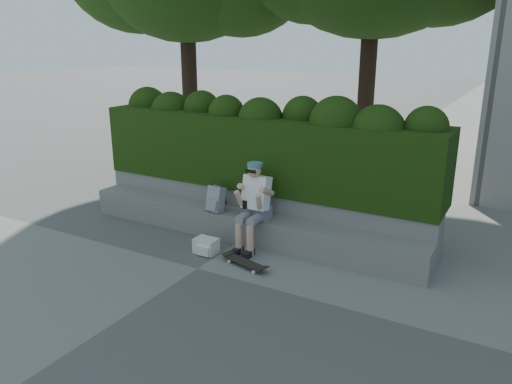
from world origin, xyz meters
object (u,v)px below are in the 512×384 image
Objects in this scene: person at (254,202)px; backpack_plaid at (216,199)px; skateboard at (245,262)px; backpack_ground at (206,246)px.

person reaches higher than backpack_plaid.
skateboard is (0.22, -0.67, -0.69)m from person.
backpack_ground is at bearing -175.36° from skateboard.
skateboard is 1.77× the size of backpack_plaid.
skateboard is at bearing -24.43° from backpack_plaid.
backpack_plaid is (-0.78, 0.08, -0.09)m from person.
skateboard is at bearing -8.61° from backpack_ground.
person is at bearing 122.36° from skateboard.
skateboard is 1.38m from backpack_plaid.
person reaches higher than backpack_ground.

